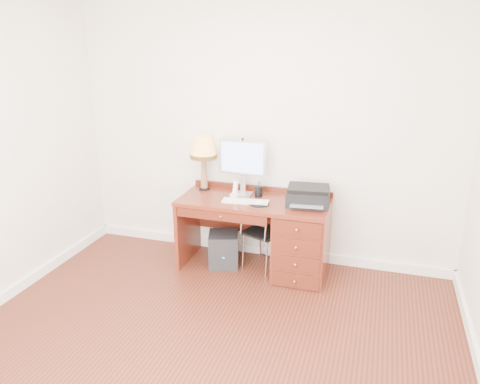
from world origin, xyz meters
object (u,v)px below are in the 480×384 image
(desk, at_px, (285,234))
(monitor, at_px, (242,161))
(leg_lamp, at_px, (203,150))
(equipment_box, at_px, (224,249))
(printer, at_px, (308,196))
(chair, at_px, (262,229))
(phone, at_px, (235,192))

(desk, relative_size, monitor, 2.66)
(leg_lamp, height_order, equipment_box, leg_lamp)
(printer, distance_m, chair, 0.59)
(desk, distance_m, monitor, 0.86)
(monitor, xyz_separation_m, chair, (0.26, -0.17, -0.65))
(monitor, height_order, phone, monitor)
(desk, xyz_separation_m, printer, (0.21, 0.02, 0.43))
(monitor, relative_size, chair, 0.75)
(printer, distance_m, equipment_box, 1.08)
(desk, xyz_separation_m, equipment_box, (-0.64, -0.04, -0.24))
(printer, relative_size, phone, 2.60)
(desk, bearing_deg, phone, 177.99)
(leg_lamp, xyz_separation_m, phone, (0.40, -0.15, -0.38))
(desk, height_order, phone, phone)
(chair, height_order, equipment_box, chair)
(chair, bearing_deg, equipment_box, -156.41)
(chair, bearing_deg, monitor, 169.20)
(leg_lamp, relative_size, equipment_box, 1.64)
(equipment_box, bearing_deg, printer, -13.35)
(phone, bearing_deg, desk, 12.53)
(printer, height_order, equipment_box, printer)
(monitor, height_order, equipment_box, monitor)
(printer, bearing_deg, leg_lamp, 166.84)
(desk, bearing_deg, leg_lamp, 169.89)
(desk, distance_m, leg_lamp, 1.21)
(monitor, distance_m, equipment_box, 0.96)
(phone, bearing_deg, chair, 6.24)
(desk, height_order, printer, printer)
(monitor, xyz_separation_m, phone, (-0.03, -0.12, -0.30))
(leg_lamp, distance_m, equipment_box, 1.06)
(monitor, xyz_separation_m, printer, (0.70, -0.12, -0.27))
(desk, bearing_deg, chair, -173.67)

